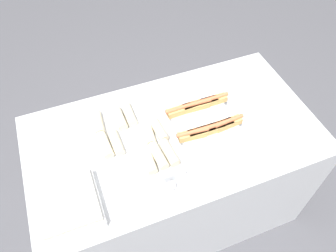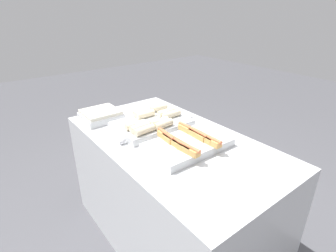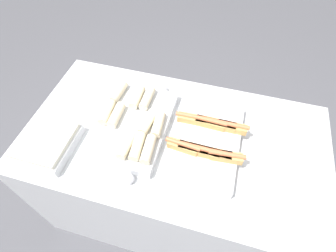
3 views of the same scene
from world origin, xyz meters
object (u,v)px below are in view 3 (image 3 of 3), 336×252
Objects in this scene: tray_side_front at (46,143)px; serving_spoon_far at (161,89)px; serving_spoon_near at (125,178)px; tray_hotdogs at (207,141)px; tray_wraps at (133,123)px.

serving_spoon_far is (0.42, 0.52, -0.02)m from tray_side_front.
tray_side_front is 0.44m from serving_spoon_near.
tray_hotdogs is at bearing -42.10° from serving_spoon_far.
tray_wraps is 2.07× the size of serving_spoon_near.
tray_wraps is 2.27× the size of serving_spoon_far.
tray_hotdogs reaches higher than tray_side_front.
serving_spoon_near is 1.09× the size of serving_spoon_far.
tray_hotdogs is 0.98× the size of tray_wraps.
tray_hotdogs is 0.38m from tray_wraps.
tray_hotdogs is at bearing 42.17° from serving_spoon_near.
tray_wraps is (-0.38, 0.00, 0.00)m from tray_hotdogs.
serving_spoon_near is 0.58m from serving_spoon_far.
tray_wraps is at bearing -101.52° from serving_spoon_far.
tray_wraps is 0.30m from serving_spoon_near.
serving_spoon_near is at bearing -77.13° from tray_wraps.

